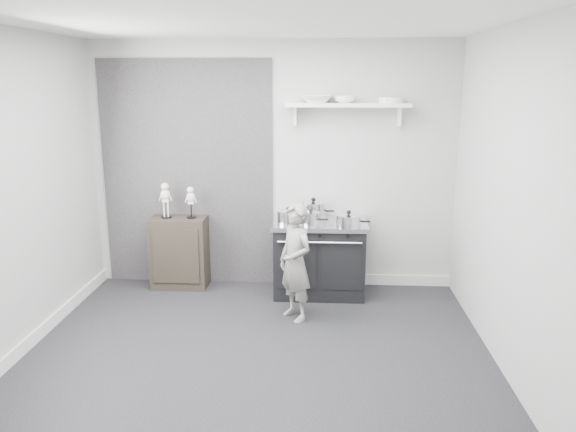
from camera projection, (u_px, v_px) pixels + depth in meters
The scene contains 15 objects.
ground at pixel (256, 356), 4.75m from camera, with size 4.00×4.00×0.00m, color black.
room_shell at pixel (244, 161), 4.51m from camera, with size 4.02×3.62×2.71m.
wall_shelf at pixel (348, 106), 5.85m from camera, with size 1.30×0.26×0.24m.
stove at pixel (319, 258), 6.05m from camera, with size 1.01×0.63×0.81m.
side_cabinet at pixel (180, 252), 6.27m from camera, with size 0.61×0.36×0.80m, color black.
child at pixel (296, 263), 5.37m from camera, with size 0.42×0.27×1.15m, color gray.
pot_front_left at pixel (288, 217), 5.85m from camera, with size 0.31×0.23×0.18m.
pot_back_left at pixel (313, 210), 6.07m from camera, with size 0.37×0.28×0.23m.
pot_front_right at pixel (349, 220), 5.73m from camera, with size 0.35×0.27×0.17m.
pot_front_center at pixel (311, 219), 5.78m from camera, with size 0.27×0.18×0.17m.
skeleton_full at pixel (165, 198), 6.13m from camera, with size 0.13×0.08×0.45m, color silver, non-canonical shape.
skeleton_torso at pixel (191, 200), 6.12m from camera, with size 0.11×0.07×0.40m, color silver, non-canonical shape.
bowl_large at pixel (317, 99), 5.85m from camera, with size 0.34×0.34×0.08m, color white.
bowl_small at pixel (345, 99), 5.83m from camera, with size 0.23×0.23×0.07m, color white.
plate_stack at pixel (391, 100), 5.81m from camera, with size 0.26×0.26×0.06m, color silver.
Camera 1 is at (0.53, -4.31, 2.27)m, focal length 35.00 mm.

